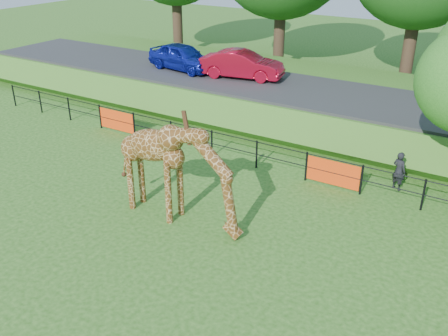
# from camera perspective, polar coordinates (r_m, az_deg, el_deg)

# --- Properties ---
(ground) EXTENTS (90.00, 90.00, 0.00)m
(ground) POSITION_cam_1_polar(r_m,az_deg,el_deg) (13.40, -13.25, -12.55)
(ground) COLOR #245515
(ground) RESTS_ON ground
(giraffe) EXTENTS (4.50, 0.91, 3.20)m
(giraffe) POSITION_cam_1_polar(r_m,az_deg,el_deg) (14.88, -5.37, -0.56)
(giraffe) COLOR #5C3513
(giraffe) RESTS_ON ground
(perimeter_fence) EXTENTS (28.07, 0.10, 1.10)m
(perimeter_fence) POSITION_cam_1_polar(r_m,az_deg,el_deg) (18.68, 3.74, 1.56)
(perimeter_fence) COLOR black
(perimeter_fence) RESTS_ON ground
(embankment) EXTENTS (40.00, 9.00, 1.30)m
(embankment) POSITION_cam_1_polar(r_m,az_deg,el_deg) (25.11, 12.00, 7.65)
(embankment) COLOR #245515
(embankment) RESTS_ON ground
(road) EXTENTS (40.00, 5.00, 0.12)m
(road) POSITION_cam_1_polar(r_m,az_deg,el_deg) (23.55, 10.84, 8.38)
(road) COLOR #2E2E30
(road) RESTS_ON embankment
(car_blue) EXTENTS (4.24, 2.23, 1.38)m
(car_blue) POSITION_cam_1_polar(r_m,az_deg,el_deg) (26.97, -4.74, 12.55)
(car_blue) COLOR #1623B3
(car_blue) RESTS_ON road
(car_red) EXTENTS (4.32, 2.22, 1.36)m
(car_red) POSITION_cam_1_polar(r_m,az_deg,el_deg) (25.33, 2.07, 11.75)
(car_red) COLOR #AC0C23
(car_red) RESTS_ON road
(visitor) EXTENTS (0.60, 0.51, 1.38)m
(visitor) POSITION_cam_1_polar(r_m,az_deg,el_deg) (18.05, 19.36, -0.31)
(visitor) COLOR black
(visitor) RESTS_ON ground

